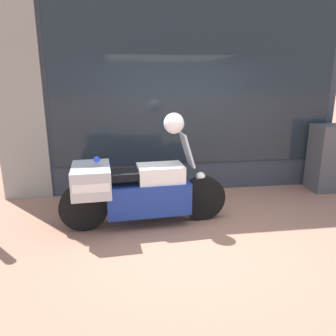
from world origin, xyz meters
The scene contains 6 objects.
ground_plane centered at (0.00, 0.00, 0.00)m, with size 60.00×60.00×0.00m, color #9E6B56.
shop_building centered at (-0.39, 2.00, 2.06)m, with size 6.16×0.55×4.10m.
window_display centered at (0.33, 2.03, 0.45)m, with size 4.89×0.30×1.86m.
paramedic_motorcycle centered at (-0.85, 0.40, 0.55)m, with size 2.43×0.82×1.34m.
utility_cabinet centered at (2.94, 1.46, 0.63)m, with size 0.76×0.51×1.25m, color #4C4C51.
white_helmet centered at (-0.26, 0.44, 1.48)m, with size 0.29×0.29×0.29m, color white.
Camera 1 is at (-0.99, -4.05, 2.11)m, focal length 35.00 mm.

